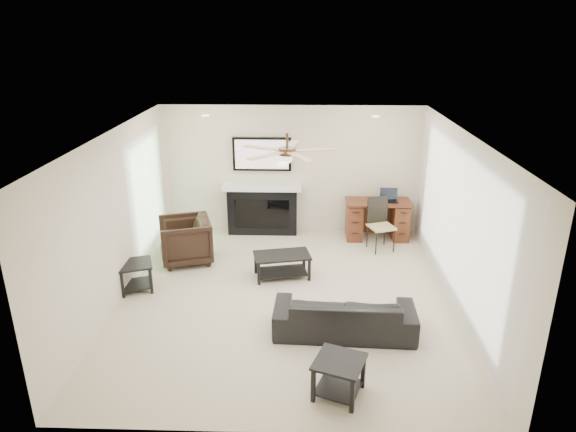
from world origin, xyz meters
The scene contains 10 objects.
room_shell centered at (0.19, 0.08, 1.68)m, with size 5.50×5.54×2.52m.
sofa centered at (0.80, -0.90, 0.27)m, with size 1.88×0.73×0.55m, color black.
armchair centered at (-1.80, 1.25, 0.39)m, with size 0.84×0.86×0.79m, color black.
coffee_table centered at (-0.10, 0.70, 0.20)m, with size 0.90×0.50×0.40m, color black.
end_table_near centered at (0.65, -2.15, 0.23)m, with size 0.52×0.52×0.45m, color black.
end_table_left centered at (-2.35, 0.20, 0.23)m, with size 0.50×0.50×0.45m, color black.
fireplace_unit centered at (-0.57, 2.58, 0.95)m, with size 1.52×0.34×1.91m, color black.
desk centered at (1.66, 2.40, 0.38)m, with size 1.22×0.56×0.76m, color #3E1C0F.
desk_chair centered at (1.66, 1.85, 0.48)m, with size 0.42×0.44×0.97m, color black.
laptop centered at (1.86, 2.38, 0.88)m, with size 0.33×0.24×0.23m, color black.
Camera 1 is at (0.23, -6.86, 3.88)m, focal length 32.00 mm.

